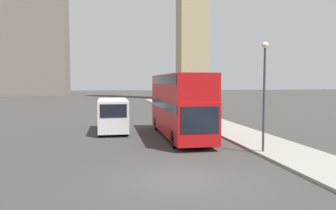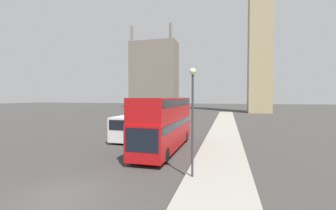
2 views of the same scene
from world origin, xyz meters
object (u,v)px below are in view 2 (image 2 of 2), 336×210
object	(u,v)px
street_lamp	(193,106)
parked_sedan	(176,116)
white_van	(131,127)
red_double_decker_bus	(165,121)

from	to	relation	value
street_lamp	parked_sedan	xyz separation A→B (m)	(-7.93, 31.08, -3.31)
street_lamp	white_van	bearing A→B (deg)	129.87
red_double_decker_bus	parked_sedan	size ratio (longest dim) A/B	2.41
parked_sedan	street_lamp	bearing A→B (deg)	-75.68
street_lamp	parked_sedan	world-z (taller)	street_lamp
red_double_decker_bus	white_van	world-z (taller)	red_double_decker_bus
white_van	street_lamp	distance (m)	12.64
white_van	street_lamp	xyz separation A→B (m)	(7.92, -9.49, 2.63)
white_van	parked_sedan	size ratio (longest dim) A/B	1.31
red_double_decker_bus	parked_sedan	bearing A→B (deg)	100.55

